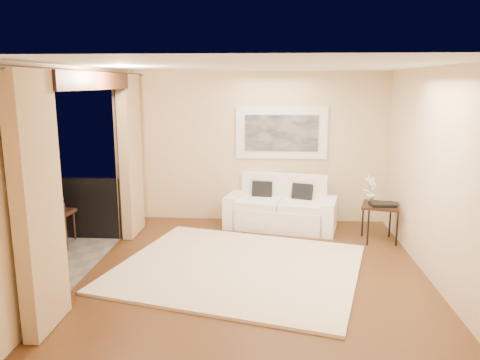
# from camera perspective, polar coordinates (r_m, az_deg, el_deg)

# --- Properties ---
(floor) EXTENTS (5.00, 5.00, 0.00)m
(floor) POSITION_cam_1_polar(r_m,az_deg,el_deg) (6.39, 1.93, -11.23)
(floor) COLOR brown
(floor) RESTS_ON ground
(room_shell) EXTENTS (5.00, 6.40, 5.00)m
(room_shell) POSITION_cam_1_polar(r_m,az_deg,el_deg) (6.32, -18.00, 11.42)
(room_shell) COLOR white
(room_shell) RESTS_ON ground
(balcony) EXTENTS (1.81, 2.60, 1.17)m
(balcony) POSITION_cam_1_polar(r_m,az_deg,el_deg) (7.22, -25.59, -8.17)
(balcony) COLOR #605B56
(balcony) RESTS_ON ground
(curtains) EXTENTS (0.16, 4.80, 2.64)m
(curtains) POSITION_cam_1_polar(r_m,az_deg,el_deg) (6.42, -17.17, 0.82)
(curtains) COLOR tan
(curtains) RESTS_ON ground
(artwork) EXTENTS (1.62, 0.07, 0.92)m
(artwork) POSITION_cam_1_polar(r_m,az_deg,el_deg) (8.39, 5.08, 5.73)
(artwork) COLOR white
(artwork) RESTS_ON room_shell
(rug) EXTENTS (3.75, 3.46, 0.04)m
(rug) POSITION_cam_1_polar(r_m,az_deg,el_deg) (6.50, -0.24, -10.62)
(rug) COLOR #F8E5C8
(rug) RESTS_ON floor
(sofa) EXTENTS (2.01, 1.18, 0.91)m
(sofa) POSITION_cam_1_polar(r_m,az_deg,el_deg) (8.26, 5.06, -3.54)
(sofa) COLOR white
(sofa) RESTS_ON floor
(side_table) EXTENTS (0.68, 0.68, 0.60)m
(side_table) POSITION_cam_1_polar(r_m,az_deg,el_deg) (7.76, 16.74, -3.29)
(side_table) COLOR black
(side_table) RESTS_ON floor
(tray) EXTENTS (0.39, 0.29, 0.05)m
(tray) POSITION_cam_1_polar(r_m,az_deg,el_deg) (7.67, 17.00, -2.86)
(tray) COLOR black
(tray) RESTS_ON side_table
(orchid) EXTENTS (0.28, 0.27, 0.45)m
(orchid) POSITION_cam_1_polar(r_m,az_deg,el_deg) (7.82, 15.64, -1.00)
(orchid) COLOR white
(orchid) RESTS_ON side_table
(bistro_table) EXTENTS (0.87, 0.87, 0.80)m
(bistro_table) POSITION_cam_1_polar(r_m,az_deg,el_deg) (7.33, -23.55, -3.25)
(bistro_table) COLOR black
(bistro_table) RESTS_ON balcony
(balcony_chair_far) EXTENTS (0.50, 0.50, 1.07)m
(balcony_chair_far) POSITION_cam_1_polar(r_m,az_deg,el_deg) (7.79, -21.98, -3.01)
(balcony_chair_far) COLOR black
(balcony_chair_far) RESTS_ON balcony
(ice_bucket) EXTENTS (0.18, 0.18, 0.20)m
(ice_bucket) POSITION_cam_1_polar(r_m,az_deg,el_deg) (7.39, -24.19, -1.75)
(ice_bucket) COLOR silver
(ice_bucket) RESTS_ON bistro_table
(candle) EXTENTS (0.06, 0.06, 0.07)m
(candle) POSITION_cam_1_polar(r_m,az_deg,el_deg) (7.42, -22.74, -2.09)
(candle) COLOR red
(candle) RESTS_ON bistro_table
(vase) EXTENTS (0.04, 0.04, 0.18)m
(vase) POSITION_cam_1_polar(r_m,az_deg,el_deg) (7.20, -24.60, -2.21)
(vase) COLOR white
(vase) RESTS_ON bistro_table
(glass_a) EXTENTS (0.06, 0.06, 0.12)m
(glass_a) POSITION_cam_1_polar(r_m,az_deg,el_deg) (7.16, -23.49, -2.42)
(glass_a) COLOR white
(glass_a) RESTS_ON bistro_table
(glass_b) EXTENTS (0.06, 0.06, 0.12)m
(glass_b) POSITION_cam_1_polar(r_m,az_deg,el_deg) (7.29, -22.62, -2.11)
(glass_b) COLOR silver
(glass_b) RESTS_ON bistro_table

